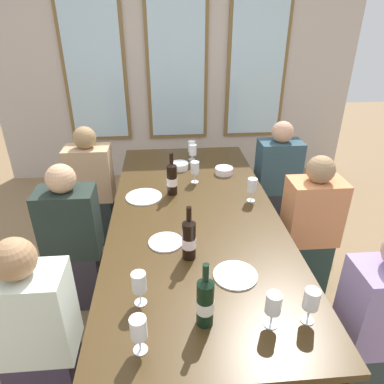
{
  "coord_description": "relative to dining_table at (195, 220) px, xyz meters",
  "views": [
    {
      "loc": [
        -0.19,
        -2.01,
        1.95
      ],
      "look_at": [
        0.0,
        0.2,
        0.79
      ],
      "focal_mm": 32.61,
      "sensor_mm": 36.0,
      "label": 1
    }
  ],
  "objects": [
    {
      "name": "ground_plane",
      "position": [
        0.0,
        0.0,
        -0.68
      ],
      "size": [
        12.0,
        12.0,
        0.0
      ],
      "primitive_type": "plane",
      "color": "olive"
    },
    {
      "name": "back_wall_with_windows",
      "position": [
        0.0,
        2.3,
        0.77
      ],
      "size": [
        4.31,
        0.1,
        2.9
      ],
      "color": "#BFB1A4",
      "rests_on": "ground"
    },
    {
      "name": "dining_table",
      "position": [
        0.0,
        0.0,
        0.0
      ],
      "size": [
        1.11,
        2.47,
        0.74
      ],
      "color": "#3D2A12",
      "rests_on": "ground"
    },
    {
      "name": "white_plate_0",
      "position": [
        -0.35,
        0.24,
        0.07
      ],
      "size": [
        0.26,
        0.26,
        0.01
      ],
      "primitive_type": "cylinder",
      "color": "white",
      "rests_on": "dining_table"
    },
    {
      "name": "white_plate_1",
      "position": [
        -0.2,
        -0.33,
        0.07
      ],
      "size": [
        0.2,
        0.2,
        0.01
      ],
      "primitive_type": "cylinder",
      "color": "white",
      "rests_on": "dining_table"
    },
    {
      "name": "white_plate_2",
      "position": [
        0.15,
        -0.65,
        0.07
      ],
      "size": [
        0.23,
        0.23,
        0.01
      ],
      "primitive_type": "cylinder",
      "color": "white",
      "rests_on": "dining_table"
    },
    {
      "name": "wine_bottle_0",
      "position": [
        -0.04,
        -0.94,
        0.18
      ],
      "size": [
        0.08,
        0.08,
        0.32
      ],
      "color": "black",
      "rests_on": "dining_table"
    },
    {
      "name": "wine_bottle_1",
      "position": [
        -0.07,
        -0.48,
        0.18
      ],
      "size": [
        0.08,
        0.08,
        0.32
      ],
      "color": "black",
      "rests_on": "dining_table"
    },
    {
      "name": "wine_bottle_2",
      "position": [
        -0.14,
        0.29,
        0.19
      ],
      "size": [
        0.08,
        0.08,
        0.32
      ],
      "color": "black",
      "rests_on": "dining_table"
    },
    {
      "name": "tasting_bowl_0",
      "position": [
        0.3,
        0.61,
        0.09
      ],
      "size": [
        0.15,
        0.15,
        0.05
      ],
      "primitive_type": "cylinder",
      "color": "white",
      "rests_on": "dining_table"
    },
    {
      "name": "tasting_bowl_1",
      "position": [
        -0.06,
        0.74,
        0.09
      ],
      "size": [
        0.15,
        0.15,
        0.05
      ],
      "primitive_type": "cylinder",
      "color": "white",
      "rests_on": "dining_table"
    },
    {
      "name": "wine_glass_0",
      "position": [
        -0.31,
        -1.05,
        0.18
      ],
      "size": [
        0.07,
        0.07,
        0.17
      ],
      "color": "white",
      "rests_on": "dining_table"
    },
    {
      "name": "wine_glass_1",
      "position": [
        0.04,
        0.47,
        0.18
      ],
      "size": [
        0.07,
        0.07,
        0.17
      ],
      "color": "white",
      "rests_on": "dining_table"
    },
    {
      "name": "wine_glass_2",
      "position": [
        0.06,
        0.86,
        0.18
      ],
      "size": [
        0.07,
        0.07,
        0.17
      ],
      "color": "white",
      "rests_on": "dining_table"
    },
    {
      "name": "wine_glass_3",
      "position": [
        0.41,
        -0.96,
        0.18
      ],
      "size": [
        0.07,
        0.07,
        0.17
      ],
      "color": "white",
      "rests_on": "dining_table"
    },
    {
      "name": "wine_glass_4",
      "position": [
        0.42,
        0.13,
        0.18
      ],
      "size": [
        0.07,
        0.07,
        0.17
      ],
      "color": "white",
      "rests_on": "dining_table"
    },
    {
      "name": "wine_glass_5",
      "position": [
        0.06,
        0.94,
        0.18
      ],
      "size": [
        0.07,
        0.07,
        0.17
      ],
      "color": "white",
      "rests_on": "dining_table"
    },
    {
      "name": "wine_glass_6",
      "position": [
        0.24,
        -0.97,
        0.18
      ],
      "size": [
        0.07,
        0.07,
        0.17
      ],
      "color": "white",
      "rests_on": "dining_table"
    },
    {
      "name": "wine_glass_7",
      "position": [
        -0.32,
        -0.8,
        0.18
      ],
      "size": [
        0.07,
        0.07,
        0.17
      ],
      "color": "white",
      "rests_on": "dining_table"
    },
    {
      "name": "seated_person_0",
      "position": [
        -0.84,
        -0.78,
        -0.15
      ],
      "size": [
        0.38,
        0.24,
        1.11
      ],
      "color": "#362C40",
      "rests_on": "ground"
    },
    {
      "name": "seated_person_1",
      "position": [
        0.84,
        -0.87,
        -0.15
      ],
      "size": [
        0.38,
        0.24,
        1.11
      ],
      "color": "#2D393B",
      "rests_on": "ground"
    },
    {
      "name": "seated_person_2",
      "position": [
        -0.84,
        0.82,
        -0.15
      ],
      "size": [
        0.38,
        0.24,
        1.11
      ],
      "color": "#222C2B",
      "rests_on": "ground"
    },
    {
      "name": "seated_person_3",
      "position": [
        0.84,
        0.83,
        -0.15
      ],
      "size": [
        0.38,
        0.24,
        1.11
      ],
      "color": "#282930",
      "rests_on": "ground"
    },
    {
      "name": "seated_person_4",
      "position": [
        -0.84,
        0.02,
        -0.15
      ],
      "size": [
        0.38,
        0.24,
        1.11
      ],
      "color": "#2F2B33",
      "rests_on": "ground"
    },
    {
      "name": "seated_person_5",
      "position": [
        0.84,
        0.02,
        -0.15
      ],
      "size": [
        0.38,
        0.24,
        1.11
      ],
      "color": "#233832",
      "rests_on": "ground"
    }
  ]
}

